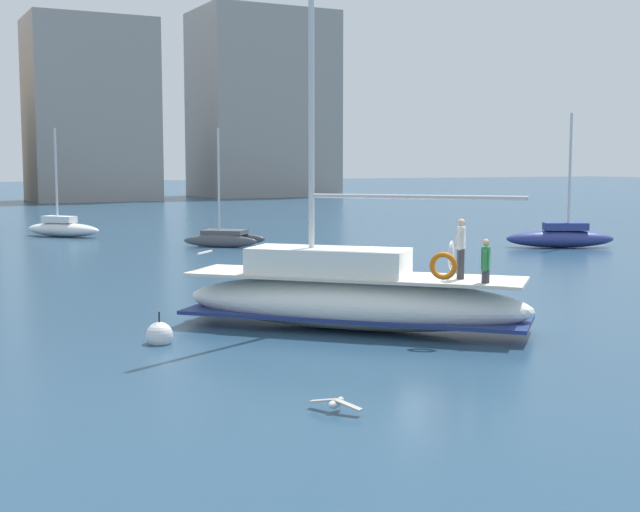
{
  "coord_description": "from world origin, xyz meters",
  "views": [
    {
      "loc": [
        -13.43,
        -20.11,
        4.49
      ],
      "look_at": [
        -1.91,
        2.41,
        1.8
      ],
      "focal_mm": 49.33,
      "sensor_mm": 36.0,
      "label": 1
    }
  ],
  "objects": [
    {
      "name": "ground_plane",
      "position": [
        0.0,
        0.0,
        0.0
      ],
      "size": [
        400.0,
        400.0,
        0.0
      ],
      "primitive_type": "plane",
      "color": "navy"
    },
    {
      "name": "main_sailboat",
      "position": [
        -1.97,
        0.46,
        0.91
      ],
      "size": [
        8.48,
        8.5,
        12.47
      ],
      "color": "white",
      "rests_on": "ground"
    },
    {
      "name": "moored_sloop_near",
      "position": [
        3.52,
        24.4,
        0.51
      ],
      "size": [
        4.41,
        4.12,
        6.35
      ],
      "color": "#4C4C51",
      "rests_on": "ground"
    },
    {
      "name": "moored_sloop_far",
      "position": [
        19.13,
        15.47,
        0.58
      ],
      "size": [
        5.67,
        3.82,
        7.08
      ],
      "color": "navy",
      "rests_on": "ground"
    },
    {
      "name": "moored_catamaran",
      "position": [
        -3.12,
        34.53,
        0.55
      ],
      "size": [
        4.33,
        4.9,
        6.58
      ],
      "color": "white",
      "rests_on": "ground"
    },
    {
      "name": "seagull",
      "position": [
        -6.12,
        -6.45,
        0.17
      ],
      "size": [
        0.66,
        1.0,
        0.17
      ],
      "color": "silver",
      "rests_on": "ground"
    },
    {
      "name": "mooring_buoy",
      "position": [
        -7.19,
        0.89,
        0.21
      ],
      "size": [
        0.68,
        0.68,
        0.94
      ],
      "color": "silver",
      "rests_on": "ground"
    },
    {
      "name": "waterfront_buildings",
      "position": [
        1.55,
        87.1,
        11.34
      ],
      "size": [
        87.03,
        18.84,
        24.79
      ],
      "color": "#C6AD8E",
      "rests_on": "ground"
    }
  ]
}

